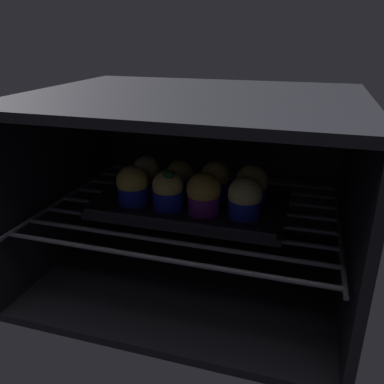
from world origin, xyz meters
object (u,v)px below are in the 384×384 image
at_px(muffin_row0_col2, 204,194).
at_px(muffin_row1_col0, 147,174).
at_px(muffin_row1_col2, 215,181).
at_px(muffin_row0_col1, 168,190).
at_px(muffin_row0_col3, 245,198).
at_px(baking_tray, 192,204).
at_px(muffin_row0_col0, 133,186).
at_px(muffin_row1_col3, 252,185).
at_px(muffin_row1_col1, 180,178).

height_order(muffin_row0_col2, muffin_row1_col0, muffin_row0_col2).
distance_m(muffin_row1_col0, muffin_row1_col2, 0.14).
distance_m(muffin_row0_col1, muffin_row0_col3, 0.14).
distance_m(baking_tray, muffin_row0_col2, 0.07).
bearing_deg(muffin_row0_col0, muffin_row1_col0, 90.47).
xyz_separation_m(muffin_row0_col1, muffin_row0_col3, (0.14, 0.00, -0.00)).
bearing_deg(muffin_row0_col3, muffin_row0_col0, -179.40).
xyz_separation_m(muffin_row0_col0, muffin_row1_col3, (0.21, 0.07, 0.00)).
xyz_separation_m(muffin_row0_col3, muffin_row1_col0, (-0.21, 0.07, 0.00)).
bearing_deg(baking_tray, muffin_row1_col2, 45.53).
xyz_separation_m(muffin_row0_col2, muffin_row1_col2, (0.00, 0.08, -0.00)).
relative_size(muffin_row1_col0, muffin_row1_col2, 0.99).
xyz_separation_m(muffin_row0_col0, muffin_row1_col2, (0.14, 0.07, -0.00)).
relative_size(muffin_row0_col0, muffin_row1_col2, 1.01).
bearing_deg(baking_tray, muffin_row0_col3, -17.21).
bearing_deg(muffin_row1_col0, muffin_row0_col1, -44.64).
distance_m(muffin_row0_col1, muffin_row1_col0, 0.10).
height_order(muffin_row0_col0, muffin_row1_col2, same).
relative_size(muffin_row0_col3, muffin_row1_col0, 1.01).
bearing_deg(baking_tray, muffin_row0_col1, -132.82).
relative_size(muffin_row0_col3, muffin_row1_col3, 0.97).
distance_m(muffin_row1_col2, muffin_row1_col3, 0.07).
bearing_deg(muffin_row1_col0, muffin_row1_col1, 4.28).
xyz_separation_m(muffin_row1_col0, muffin_row1_col3, (0.21, -0.00, 0.00)).
bearing_deg(muffin_row1_col3, muffin_row1_col0, 179.58).
bearing_deg(muffin_row1_col3, muffin_row0_col1, -153.86).
bearing_deg(muffin_row0_col3, muffin_row1_col0, 162.50).
distance_m(muffin_row0_col0, muffin_row1_col0, 0.07).
relative_size(muffin_row0_col0, muffin_row1_col3, 0.98).
bearing_deg(baking_tray, muffin_row1_col0, 162.21).
relative_size(baking_tray, muffin_row1_col3, 4.73).
bearing_deg(muffin_row1_col2, muffin_row1_col0, -178.93).
height_order(muffin_row0_col0, muffin_row0_col1, muffin_row0_col1).
relative_size(muffin_row1_col1, muffin_row1_col3, 0.92).
distance_m(muffin_row0_col1, muffin_row0_col2, 0.07).
relative_size(baking_tray, muffin_row0_col0, 4.83).
relative_size(muffin_row0_col0, muffin_row1_col1, 1.07).
bearing_deg(muffin_row0_col3, muffin_row1_col1, 153.25).
relative_size(muffin_row0_col0, muffin_row1_col0, 1.02).
relative_size(muffin_row0_col3, muffin_row1_col2, 1.00).
relative_size(muffin_row1_col2, muffin_row1_col3, 0.97).
bearing_deg(muffin_row0_col1, muffin_row0_col0, 178.44).
height_order(baking_tray, muffin_row0_col0, muffin_row0_col0).
xyz_separation_m(muffin_row0_col1, muffin_row1_col0, (-0.07, 0.07, -0.00)).
bearing_deg(muffin_row1_col2, muffin_row1_col3, -3.39).
height_order(muffin_row0_col1, muffin_row1_col1, muffin_row0_col1).
height_order(muffin_row0_col2, muffin_row1_col1, muffin_row0_col2).
height_order(muffin_row1_col0, muffin_row1_col2, same).
bearing_deg(muffin_row0_col3, muffin_row1_col3, 88.78).
distance_m(muffin_row1_col0, muffin_row1_col3, 0.21).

